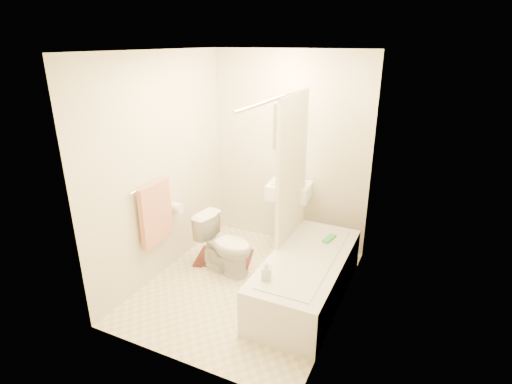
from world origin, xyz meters
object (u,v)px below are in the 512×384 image
at_px(bathtub, 306,277).
at_px(soap_bottle, 266,271).
at_px(bath_mat, 224,258).
at_px(toilet, 225,245).
at_px(sink, 289,214).

relative_size(bathtub, soap_bottle, 8.84).
relative_size(bath_mat, soap_bottle, 3.50).
bearing_deg(bath_mat, soap_bottle, -42.24).
distance_m(bath_mat, soap_bottle, 1.37).
height_order(toilet, soap_bottle, toilet).
distance_m(toilet, sink, 0.91).
bearing_deg(soap_bottle, bathtub, 68.55).
bearing_deg(sink, toilet, -127.81).
bearing_deg(soap_bottle, bath_mat, 137.76).
distance_m(bathtub, bath_mat, 1.20).
distance_m(sink, bath_mat, 0.95).
height_order(bathtub, soap_bottle, soap_bottle).
bearing_deg(bath_mat, sink, 41.87).
height_order(sink, bath_mat, sink).
bearing_deg(bathtub, soap_bottle, -111.45).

